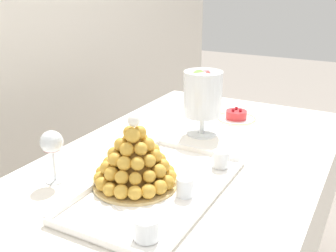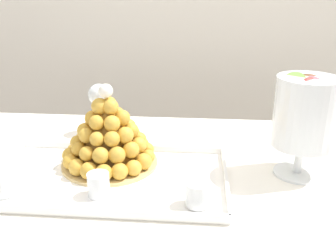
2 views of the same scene
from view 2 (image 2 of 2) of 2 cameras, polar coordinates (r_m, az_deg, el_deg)
name	(u,v)px [view 2 (image 2 of 2)]	position (r m, az deg, el deg)	size (l,w,h in m)	color
buffet_table	(201,213)	(0.99, 4.99, -13.08)	(1.53, 0.88, 0.74)	brown
serving_tray	(108,178)	(0.94, -9.07, -7.75)	(0.58, 0.33, 0.02)	white
croquembouche	(108,136)	(0.97, -9.04, -1.52)	(0.25, 0.25, 0.22)	tan
dessert_cup_left	(3,183)	(0.93, -23.77, -7.96)	(0.06, 0.06, 0.05)	silver
dessert_cup_mid_left	(99,186)	(0.85, -10.49, -8.87)	(0.05, 0.05, 0.05)	silver
dessert_cup_centre	(197,195)	(0.81, 4.47, -10.35)	(0.05, 0.05, 0.05)	silver
macaron_goblet	(305,114)	(0.95, 20.03, 1.77)	(0.15, 0.15, 0.27)	white
wine_glass	(99,97)	(1.19, -10.41, 4.39)	(0.07, 0.07, 0.16)	silver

